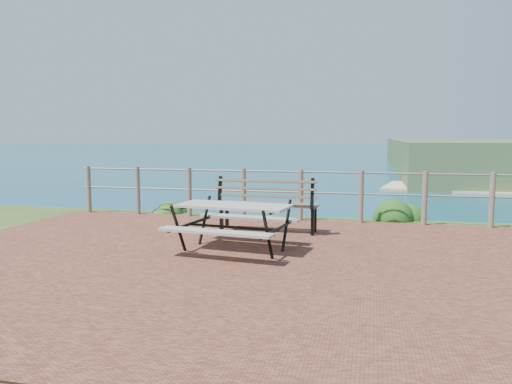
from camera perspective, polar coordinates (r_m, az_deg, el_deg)
ground at (r=6.59m, az=0.96°, el=-8.20°), size 10.00×7.00×0.12m
ocean at (r=206.24m, az=12.82°, el=5.83°), size 1200.00×1200.00×0.00m
safety_railing at (r=9.74m, az=5.12°, el=-0.02°), size 9.40×0.10×1.00m
picnic_table at (r=7.13m, az=-2.59°, el=-3.51°), size 1.67×1.38×0.67m
park_bench at (r=8.55m, az=1.40°, el=-0.48°), size 1.72×0.46×0.97m
shrub_lip_west at (r=11.01m, az=-9.52°, el=-2.34°), size 0.69×0.69×0.40m
shrub_lip_east at (r=10.37m, az=16.19°, el=-3.06°), size 0.83×0.83×0.59m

